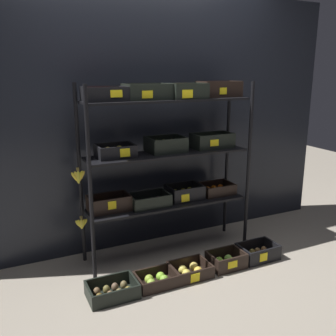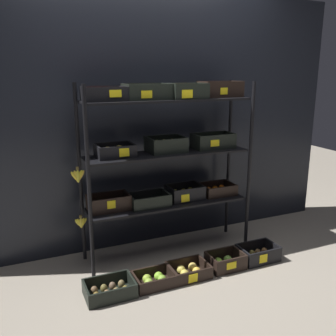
{
  "view_description": "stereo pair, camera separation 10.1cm",
  "coord_description": "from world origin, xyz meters",
  "px_view_note": "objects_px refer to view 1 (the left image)",
  "views": [
    {
      "loc": [
        -1.38,
        -2.92,
        1.65
      ],
      "look_at": [
        0.0,
        0.0,
        0.81
      ],
      "focal_mm": 40.62,
      "sensor_mm": 36.0,
      "label": 1
    },
    {
      "loc": [
        -1.29,
        -2.97,
        1.65
      ],
      "look_at": [
        0.0,
        0.0,
        0.81
      ],
      "focal_mm": 40.62,
      "sensor_mm": 36.0,
      "label": 2
    }
  ],
  "objects_px": {
    "crate_ground_kiwi": "(112,291)",
    "display_rack": "(166,150)",
    "crate_ground_apple_gold": "(190,271)",
    "crate_ground_rightmost_kiwi": "(258,253)",
    "crate_ground_right_apple_green": "(226,261)",
    "crate_ground_apple_green": "(156,280)"
  },
  "relations": [
    {
      "from": "crate_ground_apple_gold",
      "to": "crate_ground_right_apple_green",
      "type": "xyz_separation_m",
      "value": [
        0.35,
        -0.0,
        0.01
      ]
    },
    {
      "from": "display_rack",
      "to": "crate_ground_kiwi",
      "type": "relative_size",
      "value": 4.33
    },
    {
      "from": "display_rack",
      "to": "crate_ground_rightmost_kiwi",
      "type": "xyz_separation_m",
      "value": [
        0.69,
        -0.47,
        -0.92
      ]
    },
    {
      "from": "display_rack",
      "to": "crate_ground_right_apple_green",
      "type": "relative_size",
      "value": 5.29
    },
    {
      "from": "crate_ground_right_apple_green",
      "to": "crate_ground_apple_green",
      "type": "bearing_deg",
      "value": -179.34
    },
    {
      "from": "crate_ground_rightmost_kiwi",
      "to": "display_rack",
      "type": "bearing_deg",
      "value": 145.58
    },
    {
      "from": "crate_ground_right_apple_green",
      "to": "crate_ground_rightmost_kiwi",
      "type": "distance_m",
      "value": 0.34
    },
    {
      "from": "crate_ground_rightmost_kiwi",
      "to": "crate_ground_apple_gold",
      "type": "bearing_deg",
      "value": -179.98
    },
    {
      "from": "crate_ground_apple_green",
      "to": "crate_ground_kiwi",
      "type": "bearing_deg",
      "value": -179.55
    },
    {
      "from": "crate_ground_kiwi",
      "to": "crate_ground_apple_green",
      "type": "relative_size",
      "value": 1.16
    },
    {
      "from": "crate_ground_apple_gold",
      "to": "crate_ground_rightmost_kiwi",
      "type": "height_order",
      "value": "crate_ground_rightmost_kiwi"
    },
    {
      "from": "crate_ground_apple_green",
      "to": "crate_ground_apple_gold",
      "type": "relative_size",
      "value": 0.99
    },
    {
      "from": "display_rack",
      "to": "crate_ground_apple_gold",
      "type": "distance_m",
      "value": 1.04
    },
    {
      "from": "display_rack",
      "to": "crate_ground_rightmost_kiwi",
      "type": "bearing_deg",
      "value": -34.42
    },
    {
      "from": "crate_ground_right_apple_green",
      "to": "crate_ground_apple_gold",
      "type": "bearing_deg",
      "value": 179.31
    },
    {
      "from": "crate_ground_apple_green",
      "to": "crate_ground_right_apple_green",
      "type": "xyz_separation_m",
      "value": [
        0.66,
        0.01,
        0.01
      ]
    },
    {
      "from": "crate_ground_kiwi",
      "to": "display_rack",
      "type": "bearing_deg",
      "value": 36.1
    },
    {
      "from": "display_rack",
      "to": "crate_ground_rightmost_kiwi",
      "type": "height_order",
      "value": "display_rack"
    },
    {
      "from": "crate_ground_apple_gold",
      "to": "crate_ground_kiwi",
      "type": "bearing_deg",
      "value": -178.75
    },
    {
      "from": "crate_ground_apple_green",
      "to": "display_rack",
      "type": "bearing_deg",
      "value": 57.48
    },
    {
      "from": "crate_ground_right_apple_green",
      "to": "crate_ground_rightmost_kiwi",
      "type": "bearing_deg",
      "value": 0.75
    },
    {
      "from": "crate_ground_apple_green",
      "to": "crate_ground_rightmost_kiwi",
      "type": "bearing_deg",
      "value": 0.69
    }
  ]
}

